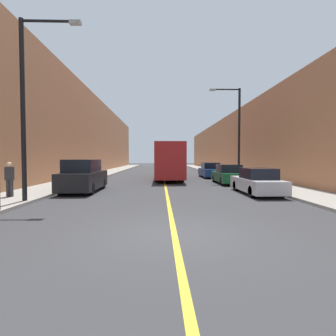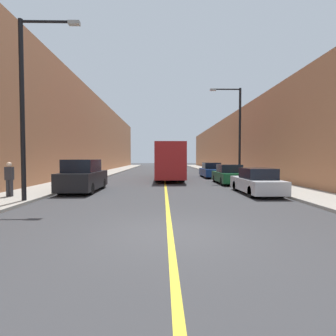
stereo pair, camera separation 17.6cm
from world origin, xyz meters
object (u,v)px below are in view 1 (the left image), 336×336
street_lamp_left (28,98)px  parked_suv_left (83,177)px  car_right_near (257,182)px  bus (168,161)px  car_right_far (210,171)px  car_right_mid (228,175)px  pedestrian (10,179)px  street_lamp_right (237,128)px

street_lamp_left → parked_suv_left: bearing=73.7°
car_right_near → bus: bearing=112.7°
car_right_far → car_right_near: bearing=-88.8°
car_right_mid → pedestrian: (-12.79, -7.47, 0.33)m
street_lamp_left → pedestrian: street_lamp_left is taller
street_lamp_left → street_lamp_right: 16.30m
car_right_near → car_right_mid: size_ratio=1.03×
car_right_mid → car_right_far: bearing=91.5°
parked_suv_left → street_lamp_right: size_ratio=0.60×
street_lamp_right → street_lamp_left: bearing=-139.4°
car_right_mid → car_right_far: 6.61m
bus → car_right_near: bearing=-67.3°
bus → car_right_far: (4.42, 1.38, -1.08)m
parked_suv_left → street_lamp_left: street_lamp_left is taller
car_right_far → street_lamp_right: street_lamp_right is taller
car_right_far → pedestrian: size_ratio=2.75×
pedestrian → street_lamp_right: bearing=33.7°
car_right_mid → car_right_far: (-0.17, 6.60, 0.02)m
car_right_far → street_lamp_right: 6.29m
car_right_mid → pedestrian: bearing=-149.7°
car_right_mid → street_lamp_left: 14.75m
car_right_near → pedestrian: bearing=-173.3°
bus → street_lamp_left: (-6.60, -13.97, 2.88)m
car_right_far → street_lamp_left: size_ratio=0.59×
bus → car_right_mid: (4.60, -5.22, -1.10)m
parked_suv_left → street_lamp_right: (11.19, 6.54, 3.71)m
parked_suv_left → street_lamp_right: 13.48m
pedestrian → street_lamp_left: bearing=-38.5°
parked_suv_left → car_right_near: size_ratio=1.02×
street_lamp_left → pedestrian: size_ratio=4.69×
street_lamp_left → pedestrian: 4.19m
parked_suv_left → street_lamp_right: bearing=30.3°
bus → car_right_near: bus is taller
street_lamp_left → street_lamp_right: bearing=40.6°
street_lamp_right → bus: bearing=149.8°
parked_suv_left → car_right_near: (10.10, -1.28, -0.23)m
parked_suv_left → pedestrian: size_ratio=2.77×
car_right_near → car_right_mid: (-0.09, 5.95, 0.02)m
car_right_far → street_lamp_left: bearing=-125.7°
bus → street_lamp_right: size_ratio=1.49×
bus → car_right_mid: bearing=-48.6°
car_right_far → pedestrian: pedestrian is taller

